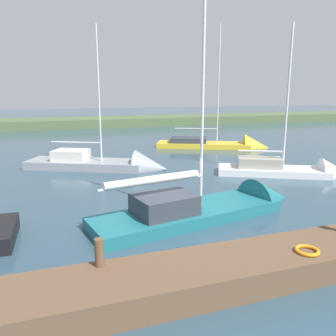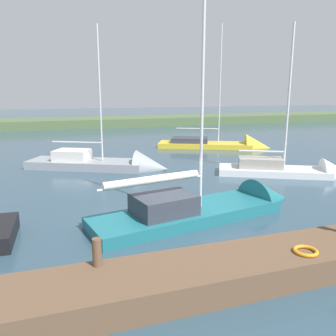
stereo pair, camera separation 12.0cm
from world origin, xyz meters
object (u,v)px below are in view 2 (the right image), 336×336
(sailboat_far_left, at_px, (111,166))
(sailboat_far_right, at_px, (225,147))
(life_ring_buoy, at_px, (306,251))
(sailboat_inner_slip, at_px, (219,209))
(mooring_post_near, at_px, (97,252))
(sailboat_outer_mooring, at_px, (298,173))

(sailboat_far_left, distance_m, sailboat_far_right, 12.63)
(sailboat_far_left, xyz_separation_m, sailboat_far_right, (-11.35, -5.56, -0.09))
(life_ring_buoy, relative_size, sailboat_inner_slip, 0.06)
(sailboat_far_left, bearing_deg, mooring_post_near, -73.32)
(mooring_post_near, bearing_deg, sailboat_far_left, -100.39)
(mooring_post_near, distance_m, sailboat_far_left, 14.48)
(sailboat_far_left, height_order, sailboat_far_right, sailboat_far_right)
(life_ring_buoy, xyz_separation_m, sailboat_inner_slip, (-0.14, -5.37, -0.63))
(sailboat_far_left, bearing_deg, sailboat_outer_mooring, -0.31)
(mooring_post_near, height_order, sailboat_far_left, sailboat_far_left)
(sailboat_outer_mooring, bearing_deg, sailboat_far_right, 113.14)
(mooring_post_near, bearing_deg, sailboat_outer_mooring, -146.24)
(sailboat_far_left, distance_m, sailboat_outer_mooring, 11.84)
(sailboat_far_left, height_order, sailboat_inner_slip, sailboat_inner_slip)
(sailboat_outer_mooring, height_order, sailboat_far_right, sailboat_far_right)
(sailboat_inner_slip, bearing_deg, sailboat_far_right, 50.25)
(sailboat_far_right, bearing_deg, sailboat_inner_slip, -93.32)
(sailboat_outer_mooring, bearing_deg, sailboat_inner_slip, -122.03)
(sailboat_outer_mooring, xyz_separation_m, sailboat_far_right, (-0.83, -11.00, -0.05))
(life_ring_buoy, distance_m, sailboat_far_left, 15.55)
(life_ring_buoy, xyz_separation_m, sailboat_far_right, (-8.55, -20.84, -0.68))
(life_ring_buoy, bearing_deg, sailboat_outer_mooring, -128.12)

